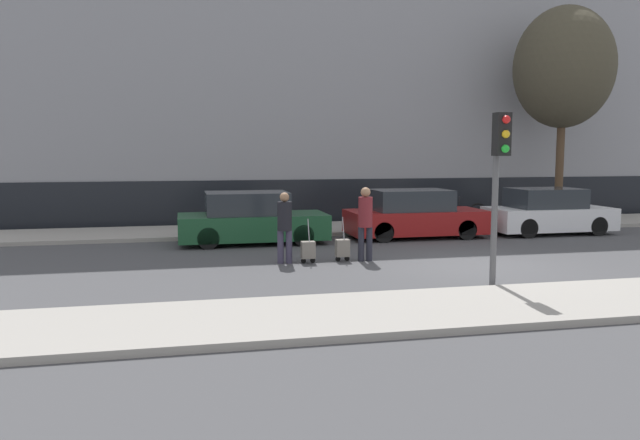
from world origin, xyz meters
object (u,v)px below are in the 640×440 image
at_px(pedestrian_left, 285,223).
at_px(bare_tree_near_crossing, 564,68).
at_px(parked_car_1, 414,215).
at_px(parked_car_2, 548,213).
at_px(parked_car_0, 251,220).
at_px(pedestrian_right, 365,219).
at_px(trolley_right, 342,248).
at_px(trolley_left, 308,250).
at_px(traffic_light, 499,164).
at_px(parked_bicycle, 464,213).

bearing_deg(pedestrian_left, bare_tree_near_crossing, -142.17).
distance_m(parked_car_1, parked_car_2, 4.50).
distance_m(parked_car_0, pedestrian_left, 3.41).
distance_m(pedestrian_right, trolley_right, 0.89).
bearing_deg(trolley_left, pedestrian_right, -0.39).
bearing_deg(traffic_light, pedestrian_right, 113.75).
distance_m(parked_car_0, parked_car_2, 9.50).
height_order(parked_car_2, trolley_left, parked_car_2).
height_order(pedestrian_right, parked_bicycle, pedestrian_right).
distance_m(pedestrian_left, bare_tree_near_crossing, 13.11).
xyz_separation_m(parked_car_1, pedestrian_left, (-4.59, -3.48, 0.27)).
relative_size(traffic_light, bare_tree_near_crossing, 0.44).
relative_size(trolley_left, traffic_light, 0.32).
bearing_deg(bare_tree_near_crossing, parked_car_2, -129.40).
xyz_separation_m(pedestrian_right, traffic_light, (1.55, -3.52, 1.39)).
bearing_deg(parked_car_2, traffic_light, -128.53).
distance_m(parked_car_2, pedestrian_right, 7.95).
relative_size(parked_car_0, trolley_left, 3.98).
xyz_separation_m(parked_car_1, bare_tree_near_crossing, (6.33, 2.14, 4.87)).
bearing_deg(traffic_light, parked_car_2, 51.47).
distance_m(parked_car_1, bare_tree_near_crossing, 8.27).
height_order(trolley_right, traffic_light, traffic_light).
height_order(parked_car_1, parked_bicycle, parked_car_1).
distance_m(parked_car_2, parked_bicycle, 2.82).
bearing_deg(parked_car_0, parked_car_1, 1.24).
distance_m(trolley_left, parked_bicycle, 8.66).
distance_m(pedestrian_left, trolley_right, 1.54).
bearing_deg(pedestrian_right, parked_car_1, 61.73).
distance_m(trolley_left, trolley_right, 0.86).
bearing_deg(parked_bicycle, traffic_light, -112.06).
relative_size(parked_car_2, trolley_left, 3.69).
bearing_deg(trolley_right, parked_car_2, 23.99).
relative_size(parked_car_1, pedestrian_right, 2.35).
relative_size(trolley_left, parked_bicycle, 0.60).
bearing_deg(parked_car_0, parked_bicycle, 15.40).
xyz_separation_m(parked_car_2, traffic_light, (-5.59, -7.02, 1.73)).
relative_size(parked_car_0, parked_car_2, 1.08).
height_order(parked_car_2, trolley_right, parked_car_2).
height_order(pedestrian_left, pedestrian_right, pedestrian_right).
distance_m(pedestrian_right, parked_bicycle, 7.66).
xyz_separation_m(parked_car_0, parked_car_2, (9.50, 0.01, -0.01)).
distance_m(pedestrian_right, traffic_light, 4.09).
height_order(parked_car_0, pedestrian_right, pedestrian_right).
xyz_separation_m(traffic_light, bare_tree_near_crossing, (7.42, 9.25, 3.14)).
bearing_deg(parked_car_1, trolley_left, -138.48).
xyz_separation_m(parked_car_0, trolley_left, (0.96, -3.47, -0.37)).
height_order(trolley_left, traffic_light, traffic_light).
height_order(parked_car_1, traffic_light, traffic_light).
xyz_separation_m(parked_car_1, parked_bicycle, (2.59, 1.98, -0.19)).
xyz_separation_m(parked_car_0, bare_tree_near_crossing, (11.33, 2.25, 4.86)).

